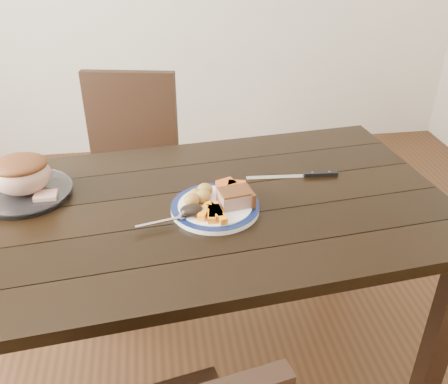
{
  "coord_description": "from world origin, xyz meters",
  "views": [
    {
      "loc": [
        -0.11,
        -1.34,
        1.6
      ],
      "look_at": [
        0.08,
        -0.02,
        0.8
      ],
      "focal_mm": 40.0,
      "sensor_mm": 36.0,
      "label": 1
    }
  ],
  "objects": [
    {
      "name": "fork",
      "position": [
        -0.1,
        -0.11,
        0.77
      ],
      "size": [
        0.18,
        0.06,
        0.0
      ],
      "rotation": [
        0.0,
        0.0,
        0.23
      ],
      "color": "silver",
      "rests_on": "dinner_plate"
    },
    {
      "name": "ground",
      "position": [
        0.0,
        0.0,
        0.0
      ],
      "size": [
        4.0,
        4.0,
        0.0
      ],
      "primitive_type": "plane",
      "color": "#472B16",
      "rests_on": "ground"
    },
    {
      "name": "cut_slice",
      "position": [
        -0.48,
        0.08,
        0.78
      ],
      "size": [
        0.07,
        0.06,
        0.02
      ],
      "primitive_type": "cube",
      "rotation": [
        0.0,
        0.0,
        0.01
      ],
      "color": "tan",
      "rests_on": "serving_platter"
    },
    {
      "name": "dinner_plate",
      "position": [
        0.05,
        -0.04,
        0.76
      ],
      "size": [
        0.28,
        0.28,
        0.02
      ],
      "primitive_type": "cylinder",
      "color": "white",
      "rests_on": "dining_table"
    },
    {
      "name": "carrot_batons",
      "position": [
        0.04,
        -0.1,
        0.78
      ],
      "size": [
        0.09,
        0.11,
        0.02
      ],
      "color": "orange",
      "rests_on": "dinner_plate"
    },
    {
      "name": "roast_joint",
      "position": [
        -0.55,
        0.13,
        0.83
      ],
      "size": [
        0.19,
        0.16,
        0.12
      ],
      "primitive_type": "ellipsoid",
      "color": "tan",
      "rests_on": "serving_platter"
    },
    {
      "name": "dark_mushroom",
      "position": [
        -0.03,
        -0.09,
        0.79
      ],
      "size": [
        0.07,
        0.05,
        0.03
      ],
      "primitive_type": "ellipsoid",
      "color": "black",
      "rests_on": "dinner_plate"
    },
    {
      "name": "pumpkin_wedges",
      "position": [
        0.11,
        0.02,
        0.79
      ],
      "size": [
        0.1,
        0.07,
        0.04
      ],
      "color": "orange",
      "rests_on": "dinner_plate"
    },
    {
      "name": "roasted_potatoes",
      "position": [
        0.0,
        -0.01,
        0.79
      ],
      "size": [
        0.1,
        0.1,
        0.04
      ],
      "color": "gold",
      "rests_on": "dinner_plate"
    },
    {
      "name": "carving_knife",
      "position": [
        0.4,
        0.13,
        0.76
      ],
      "size": [
        0.32,
        0.04,
        0.01
      ],
      "rotation": [
        0.0,
        0.0,
        -0.07
      ],
      "color": "silver",
      "rests_on": "dining_table"
    },
    {
      "name": "dining_table",
      "position": [
        -0.0,
        0.0,
        0.66
      ],
      "size": [
        1.68,
        1.06,
        0.75
      ],
      "rotation": [
        0.0,
        0.0,
        0.1
      ],
      "color": "black",
      "rests_on": "ground"
    },
    {
      "name": "pork_slice",
      "position": [
        0.11,
        -0.05,
        0.79
      ],
      "size": [
        0.11,
        0.09,
        0.04
      ],
      "primitive_type": "cube",
      "rotation": [
        0.0,
        0.0,
        0.17
      ],
      "color": "#A57665",
      "rests_on": "dinner_plate"
    },
    {
      "name": "serving_platter",
      "position": [
        -0.55,
        0.13,
        0.76
      ],
      "size": [
        0.29,
        0.29,
        0.02
      ],
      "primitive_type": "cylinder",
      "color": "white",
      "rests_on": "dining_table"
    },
    {
      "name": "chair_far",
      "position": [
        -0.24,
        0.74,
        0.52
      ],
      "size": [
        0.5,
        0.5,
        0.93
      ],
      "rotation": [
        0.0,
        0.0,
        2.95
      ],
      "color": "black",
      "rests_on": "ground"
    },
    {
      "name": "plate_rim",
      "position": [
        0.05,
        -0.04,
        0.77
      ],
      "size": [
        0.28,
        0.28,
        0.02
      ],
      "primitive_type": "torus",
      "color": "#0D1944",
      "rests_on": "dinner_plate"
    }
  ]
}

